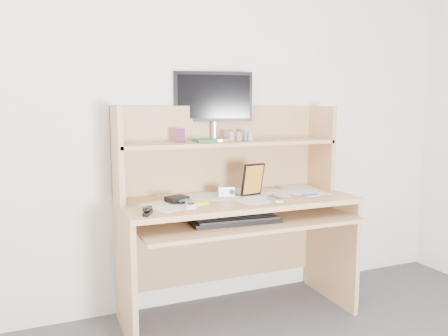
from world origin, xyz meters
name	(u,v)px	position (x,y,z in m)	size (l,w,h in m)	color
back_wall	(218,114)	(0.00, 1.80, 1.25)	(3.60, 0.04, 2.50)	white
desk	(233,204)	(0.00, 1.56, 0.69)	(1.40, 0.70, 1.30)	tan
paper_clutter	(238,197)	(0.00, 1.48, 0.75)	(1.32, 0.54, 0.01)	silver
keyboard	(235,220)	(-0.10, 1.30, 0.67)	(0.51, 0.21, 0.03)	black
tv_remote	(275,199)	(0.16, 1.31, 0.76)	(0.05, 0.17, 0.02)	#9F9F9A
flip_phone	(190,205)	(-0.35, 1.33, 0.77)	(0.05, 0.10, 0.02)	silver
stapler	(148,210)	(-0.60, 1.27, 0.77)	(0.03, 0.11, 0.03)	black
wallet	(177,199)	(-0.38, 1.50, 0.77)	(0.11, 0.09, 0.03)	black
sticky_note_pad	(199,203)	(-0.27, 1.41, 0.76)	(0.08, 0.08, 0.01)	yellow
digital_camera	(226,192)	(-0.06, 1.52, 0.79)	(0.10, 0.04, 0.06)	#BBBBBD
game_case	(253,180)	(0.10, 1.48, 0.86)	(0.14, 0.02, 0.20)	black
blue_pen	(310,195)	(0.43, 1.35, 0.76)	(0.01, 0.01, 0.12)	#1B29D0
card_box	(180,135)	(-0.31, 1.65, 1.12)	(0.06, 0.02, 0.08)	maroon
shelf_book	(205,141)	(-0.16, 1.63, 1.09)	(0.12, 0.16, 0.02)	#398E54
chip_stack_a	(231,136)	(0.01, 1.62, 1.11)	(0.04, 0.04, 0.06)	black
chip_stack_b	(239,136)	(0.06, 1.61, 1.11)	(0.04, 0.04, 0.06)	silver
chip_stack_c	(250,137)	(0.13, 1.60, 1.11)	(0.04, 0.04, 0.05)	black
chip_stack_d	(246,136)	(0.12, 1.63, 1.11)	(0.04, 0.04, 0.07)	white
monitor	(214,104)	(-0.06, 1.74, 1.31)	(0.50, 0.25, 0.43)	#B0B0B5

